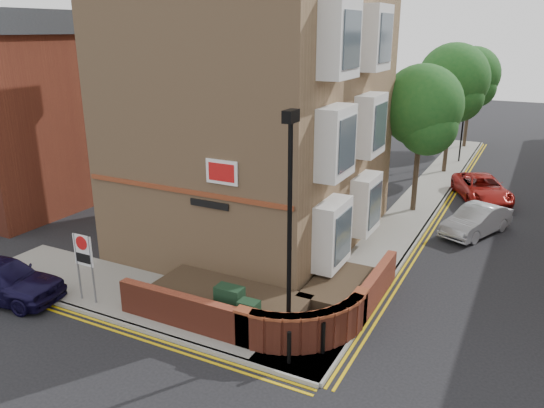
% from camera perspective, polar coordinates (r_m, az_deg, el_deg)
% --- Properties ---
extents(ground, '(120.00, 120.00, 0.00)m').
position_cam_1_polar(ground, '(14.70, -6.21, -15.77)').
color(ground, black).
rests_on(ground, ground).
extents(pavement_corner, '(13.00, 3.00, 0.12)m').
position_cam_1_polar(pavement_corner, '(17.56, -13.23, -9.89)').
color(pavement_corner, gray).
rests_on(pavement_corner, ground).
extents(pavement_main, '(2.00, 32.00, 0.12)m').
position_cam_1_polar(pavement_main, '(27.74, 15.82, 0.51)').
color(pavement_main, gray).
rests_on(pavement_main, ground).
extents(kerb_side, '(13.00, 0.15, 0.12)m').
position_cam_1_polar(kerb_side, '(16.61, -16.61, -11.94)').
color(kerb_side, gray).
rests_on(kerb_side, ground).
extents(kerb_main_near, '(0.15, 32.00, 0.12)m').
position_cam_1_polar(kerb_main_near, '(27.58, 17.84, 0.21)').
color(kerb_main_near, gray).
rests_on(kerb_main_near, ground).
extents(yellow_lines_side, '(13.00, 0.28, 0.01)m').
position_cam_1_polar(yellow_lines_side, '(16.48, -17.20, -12.46)').
color(yellow_lines_side, gold).
rests_on(yellow_lines_side, ground).
extents(yellow_lines_main, '(0.28, 32.00, 0.01)m').
position_cam_1_polar(yellow_lines_main, '(27.57, 18.34, 0.03)').
color(yellow_lines_main, gold).
rests_on(yellow_lines_main, ground).
extents(corner_building, '(8.95, 10.40, 13.60)m').
position_cam_1_polar(corner_building, '(20.62, -1.15, 12.78)').
color(corner_building, tan).
rests_on(corner_building, ground).
extents(garden_wall, '(6.80, 6.00, 1.20)m').
position_cam_1_polar(garden_wall, '(16.52, -1.37, -11.51)').
color(garden_wall, maroon).
rests_on(garden_wall, ground).
extents(lamppost, '(0.25, 0.50, 6.30)m').
position_cam_1_polar(lamppost, '(13.36, 1.89, -3.07)').
color(lamppost, black).
rests_on(lamppost, pavement_corner).
extents(utility_cabinet_large, '(0.80, 0.45, 1.20)m').
position_cam_1_polar(utility_cabinet_large, '(15.39, -4.56, -10.88)').
color(utility_cabinet_large, '#16321B').
rests_on(utility_cabinet_large, pavement_corner).
extents(utility_cabinet_small, '(0.55, 0.40, 1.10)m').
position_cam_1_polar(utility_cabinet_small, '(14.84, -2.49, -12.26)').
color(utility_cabinet_small, '#16321B').
rests_on(utility_cabinet_small, pavement_corner).
extents(bollard_near, '(0.11, 0.11, 0.90)m').
position_cam_1_polar(bollard_near, '(13.85, 1.85, -15.19)').
color(bollard_near, black).
rests_on(bollard_near, pavement_corner).
extents(bollard_far, '(0.11, 0.11, 0.90)m').
position_cam_1_polar(bollard_far, '(14.27, 5.52, -14.16)').
color(bollard_far, black).
rests_on(bollard_far, pavement_corner).
extents(zone_sign, '(0.72, 0.07, 2.20)m').
position_cam_1_polar(zone_sign, '(17.21, -19.61, -5.26)').
color(zone_sign, slate).
rests_on(zone_sign, pavement_corner).
extents(side_building, '(6.40, 10.40, 9.00)m').
position_cam_1_polar(side_building, '(28.62, -23.41, 9.48)').
color(side_building, maroon).
rests_on(side_building, ground).
extents(tree_near, '(3.64, 3.65, 6.70)m').
position_cam_1_polar(tree_near, '(24.85, 15.79, 9.51)').
color(tree_near, '#382B1E').
rests_on(tree_near, pavement_main).
extents(tree_mid, '(4.03, 4.03, 7.42)m').
position_cam_1_polar(tree_mid, '(32.62, 18.88, 12.05)').
color(tree_mid, '#382B1E').
rests_on(tree_mid, pavement_main).
extents(tree_far, '(3.81, 3.81, 7.00)m').
position_cam_1_polar(tree_far, '(40.54, 20.69, 12.51)').
color(tree_far, '#382B1E').
rests_on(tree_far, pavement_main).
extents(traffic_light_assembly, '(0.20, 0.16, 4.20)m').
position_cam_1_polar(traffic_light_assembly, '(35.76, 19.88, 8.50)').
color(traffic_light_assembly, black).
rests_on(traffic_light_assembly, pavement_main).
extents(navy_hatchback, '(4.31, 2.27, 1.40)m').
position_cam_1_polar(navy_hatchback, '(18.98, -27.13, -7.17)').
color(navy_hatchback, black).
rests_on(navy_hatchback, ground).
extents(silver_car_near, '(2.64, 3.92, 1.22)m').
position_cam_1_polar(silver_car_near, '(23.72, 21.14, -1.67)').
color(silver_car_near, '#999CA0').
rests_on(silver_car_near, ground).
extents(red_car_main, '(3.71, 4.99, 1.26)m').
position_cam_1_polar(red_car_main, '(28.54, 21.65, 1.58)').
color(red_car_main, '#9F1611').
rests_on(red_car_main, ground).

